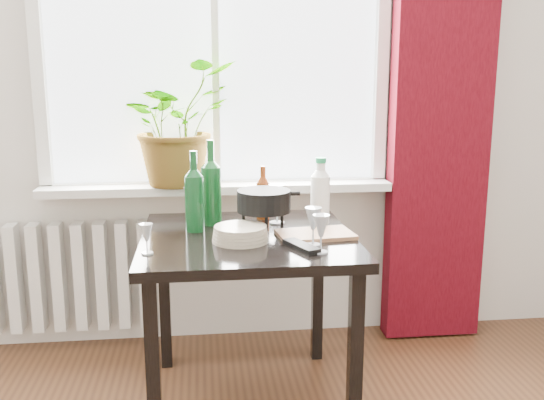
{
  "coord_description": "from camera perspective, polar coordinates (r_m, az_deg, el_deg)",
  "views": [
    {
      "loc": [
        -0.08,
        -0.82,
        1.39
      ],
      "look_at": [
        0.2,
        1.55,
        0.88
      ],
      "focal_mm": 40.0,
      "sensor_mm": 36.0,
      "label": 1
    }
  ],
  "objects": [
    {
      "name": "wineglass_back_left",
      "position": [
        2.7,
        -7.6,
        -0.37
      ],
      "size": [
        0.08,
        0.08,
        0.15
      ],
      "primitive_type": null,
      "rotation": [
        0.0,
        0.0,
        0.28
      ],
      "color": "silver",
      "rests_on": "table"
    },
    {
      "name": "tv_remote",
      "position": [
        2.27,
        2.77,
        -4.38
      ],
      "size": [
        0.12,
        0.19,
        0.02
      ],
      "primitive_type": "cube",
      "rotation": [
        0.0,
        0.0,
        0.41
      ],
      "color": "black",
      "rests_on": "table"
    },
    {
      "name": "radiator",
      "position": [
        3.23,
        -18.5,
        -6.84
      ],
      "size": [
        0.8,
        0.1,
        0.55
      ],
      "color": "silver",
      "rests_on": "ground"
    },
    {
      "name": "wineglass_back_center",
      "position": [
        2.63,
        0.49,
        -0.33
      ],
      "size": [
        0.08,
        0.08,
        0.18
      ],
      "primitive_type": null,
      "rotation": [
        0.0,
        0.0,
        0.12
      ],
      "color": "silver",
      "rests_on": "table"
    },
    {
      "name": "wineglass_far_right",
      "position": [
        2.21,
        4.63,
        -3.16
      ],
      "size": [
        0.07,
        0.07,
        0.15
      ],
      "primitive_type": null,
      "rotation": [
        0.0,
        0.0,
        0.16
      ],
      "color": "silver",
      "rests_on": "table"
    },
    {
      "name": "window",
      "position": [
        3.04,
        -5.45,
        15.92
      ],
      "size": [
        1.72,
        0.08,
        1.62
      ],
      "color": "white",
      "rests_on": "ground"
    },
    {
      "name": "wine_bottle_left",
      "position": [
        2.51,
        -7.33,
        0.89
      ],
      "size": [
        0.09,
        0.09,
        0.34
      ],
      "primitive_type": null,
      "rotation": [
        0.0,
        0.0,
        -0.14
      ],
      "color": "#0B3C17",
      "rests_on": "table"
    },
    {
      "name": "bottle_amber",
      "position": [
        2.7,
        -0.85,
        0.73
      ],
      "size": [
        0.06,
        0.06,
        0.24
      ],
      "primitive_type": null,
      "rotation": [
        0.0,
        0.0,
        -0.09
      ],
      "color": "maroon",
      "rests_on": "table"
    },
    {
      "name": "table",
      "position": [
        2.49,
        -2.32,
        -5.36
      ],
      "size": [
        0.85,
        0.85,
        0.74
      ],
      "color": "black",
      "rests_on": "ground"
    },
    {
      "name": "cutting_board",
      "position": [
        2.44,
        4.09,
        -3.24
      ],
      "size": [
        0.32,
        0.22,
        0.02
      ],
      "primitive_type": "cube",
      "rotation": [
        0.0,
        0.0,
        0.11
      ],
      "color": "#9C6B46",
      "rests_on": "table"
    },
    {
      "name": "fondue_pot",
      "position": [
        2.5,
        -0.76,
        -1.0
      ],
      "size": [
        0.28,
        0.25,
        0.17
      ],
      "primitive_type": null,
      "rotation": [
        0.0,
        0.0,
        0.1
      ],
      "color": "black",
      "rests_on": "table"
    },
    {
      "name": "wine_bottle_right",
      "position": [
        2.61,
        -5.76,
        1.72
      ],
      "size": [
        0.11,
        0.11,
        0.37
      ],
      "primitive_type": null,
      "rotation": [
        0.0,
        0.0,
        0.35
      ],
      "color": "#0C4018",
      "rests_on": "table"
    },
    {
      "name": "wineglass_front_left",
      "position": [
        2.24,
        -11.72,
        -3.6
      ],
      "size": [
        0.05,
        0.05,
        0.11
      ],
      "primitive_type": null,
      "rotation": [
        0.0,
        0.0,
        0.05
      ],
      "color": "#B2BCC0",
      "rests_on": "table"
    },
    {
      "name": "potted_plant",
      "position": [
        2.97,
        -9.0,
        7.13
      ],
      "size": [
        0.71,
        0.71,
        0.6
      ],
      "primitive_type": "imported",
      "rotation": [
        0.0,
        0.0,
        0.72
      ],
      "color": "#3B6E1D",
      "rests_on": "windowsill"
    },
    {
      "name": "plate_stack",
      "position": [
        2.36,
        -2.99,
        -3.21
      ],
      "size": [
        0.28,
        0.28,
        0.06
      ],
      "primitive_type": "cylinder",
      "rotation": [
        0.0,
        0.0,
        0.32
      ],
      "color": "#C0B59F",
      "rests_on": "table"
    },
    {
      "name": "wineglass_front_right",
      "position": [
        2.3,
        3.89,
        -2.48
      ],
      "size": [
        0.07,
        0.07,
        0.15
      ],
      "primitive_type": null,
      "rotation": [
        0.0,
        0.0,
        0.16
      ],
      "color": "silver",
      "rests_on": "table"
    },
    {
      "name": "windowsill",
      "position": [
        3.02,
        -5.12,
        1.18
      ],
      "size": [
        1.72,
        0.2,
        0.04
      ],
      "color": "silver",
      "rests_on": "ground"
    },
    {
      "name": "curtain",
      "position": [
        3.17,
        15.71,
        9.88
      ],
      "size": [
        0.5,
        0.12,
        2.56
      ],
      "color": "#39050C",
      "rests_on": "ground"
    },
    {
      "name": "cleaning_bottle",
      "position": [
        2.63,
        4.56,
        0.93
      ],
      "size": [
        0.1,
        0.1,
        0.29
      ],
      "primitive_type": null,
      "rotation": [
        0.0,
        0.0,
        -0.32
      ],
      "color": "white",
      "rests_on": "table"
    }
  ]
}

